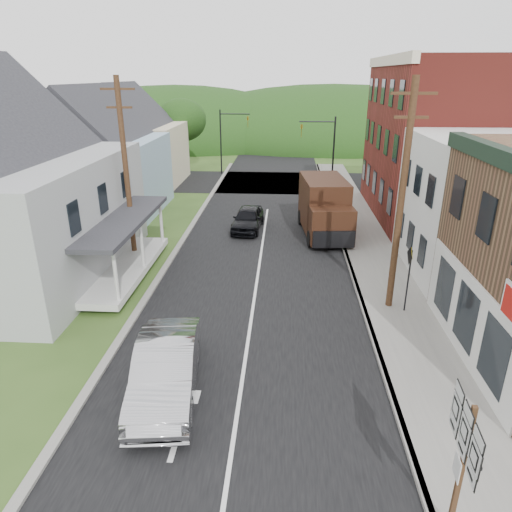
% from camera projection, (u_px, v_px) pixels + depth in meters
% --- Properties ---
extents(ground, '(120.00, 120.00, 0.00)m').
position_uv_depth(ground, '(247.00, 350.00, 15.98)').
color(ground, '#2D4719').
rests_on(ground, ground).
extents(road, '(9.00, 90.00, 0.02)m').
position_uv_depth(road, '(262.00, 249.00, 25.25)').
color(road, black).
rests_on(road, ground).
extents(cross_road, '(60.00, 9.00, 0.02)m').
position_uv_depth(cross_road, '(272.00, 182.00, 41.02)').
color(cross_road, black).
rests_on(cross_road, ground).
extents(sidewalk_right, '(2.80, 55.00, 0.15)m').
position_uv_depth(sidewalk_right, '(376.00, 265.00, 23.02)').
color(sidewalk_right, slate).
rests_on(sidewalk_right, ground).
extents(curb_right, '(0.20, 55.00, 0.15)m').
position_uv_depth(curb_right, '(349.00, 264.00, 23.10)').
color(curb_right, slate).
rests_on(curb_right, ground).
extents(curb_left, '(0.30, 55.00, 0.12)m').
position_uv_depth(curb_left, '(170.00, 260.00, 23.66)').
color(curb_left, slate).
rests_on(curb_left, ground).
extents(storefront_white, '(8.00, 7.00, 6.50)m').
position_uv_depth(storefront_white, '(503.00, 208.00, 21.06)').
color(storefront_white, silver).
rests_on(storefront_white, ground).
extents(storefront_red, '(8.00, 12.00, 10.00)m').
position_uv_depth(storefront_red, '(444.00, 142.00, 29.22)').
color(storefront_red, maroon).
rests_on(storefront_red, ground).
extents(house_blue, '(7.14, 8.16, 7.28)m').
position_uv_depth(house_blue, '(106.00, 158.00, 31.03)').
color(house_blue, '#8EAFC2').
rests_on(house_blue, ground).
extents(house_cream, '(7.14, 8.16, 7.28)m').
position_uv_depth(house_cream, '(139.00, 141.00, 39.41)').
color(house_cream, beige).
rests_on(house_cream, ground).
extents(utility_pole_right, '(1.60, 0.26, 9.00)m').
position_uv_depth(utility_pole_right, '(401.00, 199.00, 17.17)').
color(utility_pole_right, '#472D19').
rests_on(utility_pole_right, ground).
extents(utility_pole_left, '(1.60, 0.26, 9.00)m').
position_uv_depth(utility_pole_left, '(126.00, 171.00, 22.07)').
color(utility_pole_left, '#472D19').
rests_on(utility_pole_left, ground).
extents(traffic_signal_right, '(2.87, 0.20, 6.00)m').
position_uv_depth(traffic_signal_right, '(325.00, 146.00, 36.12)').
color(traffic_signal_right, black).
rests_on(traffic_signal_right, ground).
extents(traffic_signal_left, '(2.87, 0.20, 6.00)m').
position_uv_depth(traffic_signal_left, '(228.00, 134.00, 43.13)').
color(traffic_signal_left, black).
rests_on(traffic_signal_left, ground).
extents(tree_left_c, '(5.80, 5.80, 8.41)m').
position_uv_depth(tree_left_c, '(11.00, 120.00, 33.46)').
color(tree_left_c, '#382616').
rests_on(tree_left_c, ground).
extents(tree_left_d, '(4.80, 4.80, 6.94)m').
position_uv_depth(tree_left_d, '(182.00, 120.00, 44.38)').
color(tree_left_d, '#382616').
rests_on(tree_left_d, ground).
extents(forested_ridge, '(90.00, 30.00, 16.00)m').
position_uv_depth(forested_ridge, '(278.00, 141.00, 66.97)').
color(forested_ridge, '#183710').
rests_on(forested_ridge, ground).
extents(silver_sedan, '(2.37, 5.21, 1.66)m').
position_uv_depth(silver_sedan, '(166.00, 370.00, 13.56)').
color(silver_sedan, '#ADACB1').
rests_on(silver_sedan, ground).
extents(dark_sedan, '(1.98, 4.27, 1.42)m').
position_uv_depth(dark_sedan, '(248.00, 219.00, 28.19)').
color(dark_sedan, black).
rests_on(dark_sedan, ground).
extents(delivery_van, '(2.98, 6.16, 3.33)m').
position_uv_depth(delivery_van, '(325.00, 208.00, 26.93)').
color(delivery_van, black).
rests_on(delivery_van, ground).
extents(route_sign_cluster, '(0.23, 1.81, 3.17)m').
position_uv_depth(route_sign_cluster, '(463.00, 453.00, 8.80)').
color(route_sign_cluster, '#472D19').
rests_on(route_sign_cluster, sidewalk_right).
extents(warning_sign, '(0.11, 0.77, 2.76)m').
position_uv_depth(warning_sign, '(409.00, 270.00, 17.76)').
color(warning_sign, black).
rests_on(warning_sign, sidewalk_right).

